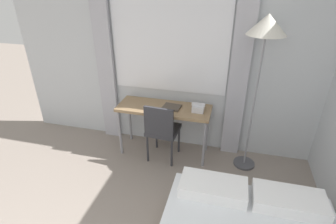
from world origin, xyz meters
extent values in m
cube|color=silver|center=(0.00, 3.32, 1.35)|extent=(4.73, 0.05, 2.70)
cube|color=white|center=(-0.12, 3.29, 1.60)|extent=(1.54, 0.01, 1.50)
cube|color=#B2B2BC|center=(-1.03, 3.25, 1.30)|extent=(0.24, 0.06, 2.60)
cube|color=#B2B2BC|center=(0.80, 3.25, 1.30)|extent=(0.24, 0.06, 2.60)
cube|color=#937551|center=(-0.12, 3.01, 0.70)|extent=(1.24, 0.46, 0.04)
cylinder|color=gray|center=(-0.70, 2.82, 0.34)|extent=(0.04, 0.04, 0.68)
cylinder|color=gray|center=(0.47, 2.82, 0.34)|extent=(0.04, 0.04, 0.68)
cylinder|color=gray|center=(-0.70, 3.20, 0.34)|extent=(0.04, 0.04, 0.68)
cylinder|color=gray|center=(0.47, 3.20, 0.34)|extent=(0.04, 0.04, 0.68)
cube|color=#333338|center=(-0.09, 2.90, 0.44)|extent=(0.43, 0.43, 0.05)
cube|color=#333338|center=(-0.11, 2.72, 0.66)|extent=(0.38, 0.06, 0.39)
cylinder|color=#333338|center=(-0.28, 2.74, 0.21)|extent=(0.03, 0.03, 0.41)
cylinder|color=#333338|center=(0.06, 2.72, 0.21)|extent=(0.03, 0.03, 0.41)
cylinder|color=#333338|center=(-0.25, 3.08, 0.21)|extent=(0.03, 0.03, 0.41)
cylinder|color=#333338|center=(0.09, 3.06, 0.21)|extent=(0.03, 0.03, 0.41)
cube|color=white|center=(0.66, 1.91, 0.51)|extent=(0.62, 0.32, 0.12)
cube|color=white|center=(1.33, 1.91, 0.51)|extent=(0.62, 0.32, 0.12)
cylinder|color=#4C4C51|center=(1.01, 2.99, 0.01)|extent=(0.28, 0.28, 0.03)
cylinder|color=gray|center=(1.01, 2.99, 0.88)|extent=(0.02, 0.02, 1.69)
cone|color=silver|center=(1.01, 2.99, 1.83)|extent=(0.42, 0.42, 0.21)
cube|color=silver|center=(0.34, 3.01, 0.76)|extent=(0.15, 0.16, 0.08)
cube|color=silver|center=(0.34, 3.01, 0.81)|extent=(0.17, 0.06, 0.02)
cube|color=#4C4238|center=(-0.01, 3.01, 0.73)|extent=(0.24, 0.21, 0.02)
cube|color=white|center=(-0.01, 3.01, 0.74)|extent=(0.23, 0.19, 0.01)
camera|label=1|loc=(0.70, 0.02, 2.29)|focal=28.00mm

